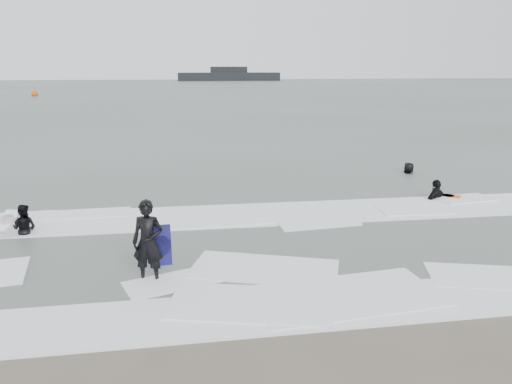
{
  "coord_description": "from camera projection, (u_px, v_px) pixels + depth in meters",
  "views": [
    {
      "loc": [
        -2.15,
        -9.67,
        4.9
      ],
      "look_at": [
        0.0,
        5.0,
        1.1
      ],
      "focal_mm": 35.0,
      "sensor_mm": 36.0,
      "label": 1
    }
  ],
  "objects": [
    {
      "name": "ground",
      "position": [
        289.0,
        298.0,
        10.78
      ],
      "size": [
        320.0,
        320.0,
        0.0
      ],
      "primitive_type": "plane",
      "color": "brown",
      "rests_on": "ground"
    },
    {
      "name": "sea",
      "position": [
        194.0,
        93.0,
        87.44
      ],
      "size": [
        320.0,
        320.0,
        0.0
      ],
      "primitive_type": "plane",
      "color": "#47544C",
      "rests_on": "ground"
    },
    {
      "name": "surfer_centre",
      "position": [
        150.0,
        282.0,
        11.59
      ],
      "size": [
        0.82,
        0.65,
        1.98
      ],
      "primitive_type": "imported",
      "rotation": [
        0.0,
        0.0,
        -0.26
      ],
      "color": "black",
      "rests_on": "ground"
    },
    {
      "name": "surfer_wading",
      "position": [
        25.0,
        235.0,
        14.74
      ],
      "size": [
        0.85,
        0.73,
        1.5
      ],
      "primitive_type": "imported",
      "rotation": [
        0.0,
        0.0,
        2.89
      ],
      "color": "black",
      "rests_on": "ground"
    },
    {
      "name": "surfer_right_near",
      "position": [
        436.0,
        200.0,
        18.55
      ],
      "size": [
        1.23,
        0.89,
        1.94
      ],
      "primitive_type": "imported",
      "rotation": [
        0.0,
        0.0,
        -2.72
      ],
      "color": "black",
      "rests_on": "ground"
    },
    {
      "name": "surfer_right_far",
      "position": [
        408.0,
        174.0,
        22.89
      ],
      "size": [
        0.94,
        0.99,
        1.7
      ],
      "primitive_type": "imported",
      "rotation": [
        0.0,
        0.0,
        -2.24
      ],
      "color": "black",
      "rests_on": "ground"
    },
    {
      "name": "surf_foam",
      "position": [
        263.0,
        239.0,
        14.32
      ],
      "size": [
        30.03,
        9.06,
        0.09
      ],
      "color": "white",
      "rests_on": "ground"
    },
    {
      "name": "bodyboards",
      "position": [
        232.0,
        216.0,
        14.88
      ],
      "size": [
        15.75,
        6.43,
        1.25
      ],
      "color": "#0E0E42",
      "rests_on": "ground"
    },
    {
      "name": "buoy",
      "position": [
        35.0,
        94.0,
        78.08
      ],
      "size": [
        1.0,
        1.0,
        1.65
      ],
      "color": "#D04909",
      "rests_on": "ground"
    },
    {
      "name": "vessel_horizon",
      "position": [
        229.0,
        76.0,
        151.91
      ],
      "size": [
        30.84,
        5.51,
        4.19
      ],
      "color": "black",
      "rests_on": "ground"
    }
  ]
}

